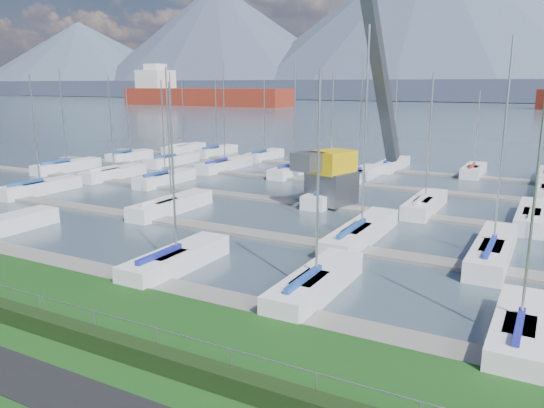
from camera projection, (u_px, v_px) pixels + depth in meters
The scene contains 9 objects.
path at pixel (47, 387), 16.85m from camera, with size 160.00×2.00×0.04m, color black.
water at pixel (531, 106), 242.27m from camera, with size 800.00×540.00×0.20m, color #3E4E5B.
hedge at pixel (107, 343), 19.00m from camera, with size 80.00×0.70×0.70m, color black.
fence at pixel (114, 317), 19.16m from camera, with size 0.04×0.04×80.00m, color #909398.
foothill at pixel (539, 90), 300.83m from camera, with size 900.00×80.00×12.00m, color #3D445A.
docks at pixel (357, 209), 41.75m from camera, with size 90.00×41.60×0.25m.
crane at pixel (344, 136), 43.05m from camera, with size 5.25×13.45×22.35m.
cargo_ship_west at pixel (198, 97), 248.37m from camera, with size 83.67×18.15×21.50m.
sailboat_fleet at pixel (357, 134), 43.75m from camera, with size 74.18×49.83×13.37m.
Camera 1 is at (13.53, -12.88, 9.42)m, focal length 35.00 mm.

